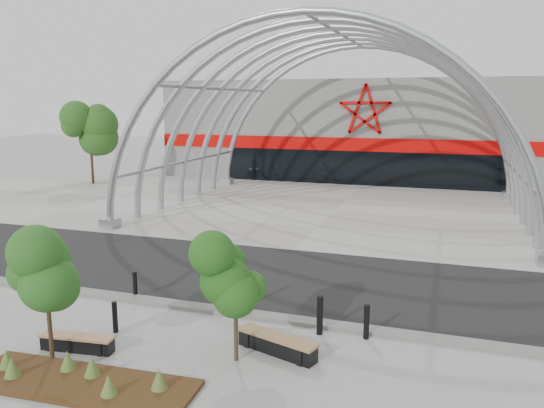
{
  "coord_description": "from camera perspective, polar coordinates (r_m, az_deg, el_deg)",
  "views": [
    {
      "loc": [
        6.08,
        -14.22,
        6.34
      ],
      "look_at": [
        0.0,
        4.0,
        2.6
      ],
      "focal_mm": 35.0,
      "sensor_mm": 36.0,
      "label": 1
    }
  ],
  "objects": [
    {
      "name": "vault_canopy",
      "position": [
        30.98,
        6.75,
        -0.83
      ],
      "size": [
        20.8,
        15.8,
        20.36
      ],
      "color": "#9DA2A8",
      "rests_on": "ground"
    },
    {
      "name": "road",
      "position": [
        19.77,
        -0.46,
        -7.65
      ],
      "size": [
        140.0,
        7.0,
        0.02
      ],
      "primitive_type": "cube",
      "color": "black",
      "rests_on": "ground"
    },
    {
      "name": "bollard_1",
      "position": [
        15.64,
        -16.54,
        -11.58
      ],
      "size": [
        0.14,
        0.14,
        0.9
      ],
      "primitive_type": "cylinder",
      "color": "black",
      "rests_on": "ground"
    },
    {
      "name": "bollard_3",
      "position": [
        14.94,
        5.16,
        -11.84
      ],
      "size": [
        0.17,
        0.17,
        1.09
      ],
      "primitive_type": "cylinder",
      "color": "black",
      "rests_on": "ground"
    },
    {
      "name": "bench_0",
      "position": [
        15.0,
        -20.2,
        -13.87
      ],
      "size": [
        2.01,
        0.66,
        0.41
      ],
      "color": "black",
      "rests_on": "ground"
    },
    {
      "name": "bollard_0",
      "position": [
        18.08,
        -14.52,
        -8.39
      ],
      "size": [
        0.14,
        0.14,
        0.88
      ],
      "primitive_type": "cylinder",
      "color": "black",
      "rests_on": "ground"
    },
    {
      "name": "street_tree_0",
      "position": [
        13.89,
        -23.25,
        -6.24
      ],
      "size": [
        1.49,
        1.49,
        3.39
      ],
      "color": "black",
      "rests_on": "ground"
    },
    {
      "name": "forecourt",
      "position": [
        30.98,
        6.75,
        -0.82
      ],
      "size": [
        60.0,
        17.0,
        0.04
      ],
      "primitive_type": "cube",
      "color": "#A19A90",
      "rests_on": "ground"
    },
    {
      "name": "kerb",
      "position": [
        16.48,
        -4.78,
        -11.43
      ],
      "size": [
        60.0,
        0.5,
        0.12
      ],
      "primitive_type": "cube",
      "color": "#63635E",
      "rests_on": "ground"
    },
    {
      "name": "bollard_2",
      "position": [
        16.75,
        -2.85,
        -9.3
      ],
      "size": [
        0.17,
        0.17,
        1.06
      ],
      "primitive_type": "cylinder",
      "color": "black",
      "rests_on": "ground"
    },
    {
      "name": "bench_1",
      "position": [
        13.98,
        0.54,
        -14.9
      ],
      "size": [
        2.31,
        1.17,
        0.47
      ],
      "color": "black",
      "rests_on": "ground"
    },
    {
      "name": "planting_bed",
      "position": [
        13.41,
        -20.11,
        -17.27
      ],
      "size": [
        5.46,
        1.95,
        0.57
      ],
      "color": "#33200C",
      "rests_on": "ground"
    },
    {
      "name": "arena_building",
      "position": [
        48.11,
        11.28,
        8.02
      ],
      "size": [
        34.0,
        15.24,
        8.0
      ],
      "color": "slate",
      "rests_on": "ground"
    },
    {
      "name": "street_tree_1",
      "position": [
        12.89,
        -3.99,
        -7.31
      ],
      "size": [
        1.35,
        1.35,
        3.2
      ],
      "color": "#2E2618",
      "rests_on": "ground"
    },
    {
      "name": "bollard_4",
      "position": [
        14.87,
        10.13,
        -12.37
      ],
      "size": [
        0.15,
        0.15,
        0.96
      ],
      "primitive_type": "cylinder",
      "color": "black",
      "rests_on": "ground"
    },
    {
      "name": "ground",
      "position": [
        16.71,
        -4.43,
        -11.31
      ],
      "size": [
        140.0,
        140.0,
        0.0
      ],
      "primitive_type": "plane",
      "color": "gray",
      "rests_on": "ground"
    },
    {
      "name": "bg_tree_0",
      "position": [
        43.05,
        -19.05,
        8.17
      ],
      "size": [
        3.0,
        3.0,
        6.45
      ],
      "color": "black",
      "rests_on": "ground"
    }
  ]
}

